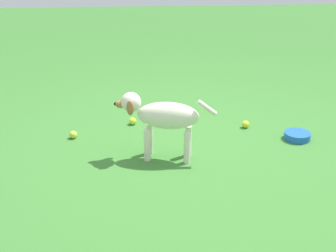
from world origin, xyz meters
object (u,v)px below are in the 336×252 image
Objects in this scene: tennis_ball_0 at (133,121)px; tennis_ball_1 at (73,135)px; tennis_ball_2 at (245,124)px; water_bowl at (297,136)px; dog at (162,116)px.

tennis_ball_0 and tennis_ball_1 have the same top height.
tennis_ball_2 is at bearing 4.41° from tennis_ball_1.
tennis_ball_1 is 0.30× the size of water_bowl.
tennis_ball_0 is at bearing 163.49° from water_bowl.
tennis_ball_0 is at bearing 171.78° from tennis_ball_2.
dog is 1.23m from water_bowl.
water_bowl is (0.38, -0.27, -0.00)m from tennis_ball_2.
tennis_ball_2 is at bearing -134.42° from dog.
dog is at bearing -29.07° from tennis_ball_1.
tennis_ball_1 is 1.51m from tennis_ball_2.
water_bowl is (1.39, -0.41, -0.00)m from tennis_ball_0.
tennis_ball_1 is at bearing -17.51° from dog.
dog is 0.77m from tennis_ball_0.
water_bowl is (1.16, 0.26, -0.32)m from dog.
tennis_ball_1 and tennis_ball_2 have the same top height.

